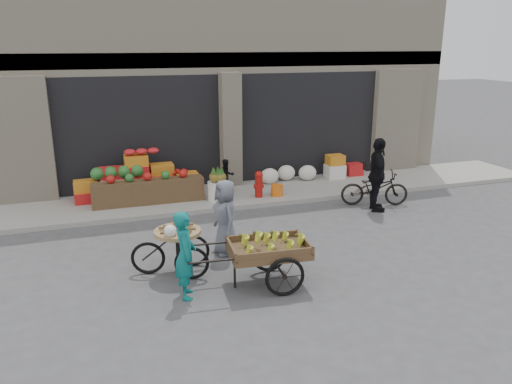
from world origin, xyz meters
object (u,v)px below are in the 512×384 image
object	(u,v)px
banana_cart	(266,247)
orange_bucket	(277,190)
cyclist	(377,175)
vendor_woman	(185,255)
pineapple_bin	(218,191)
seated_person	(227,176)
fire_hydrant	(259,183)
vendor_grey	(225,217)
tricycle_cart	(178,244)
bicycle	(374,188)

from	to	relation	value
banana_cart	orange_bucket	bearing A→B (deg)	71.63
banana_cart	cyclist	size ratio (longest dim) A/B	1.29
orange_bucket	vendor_woman	bearing A→B (deg)	-126.40
pineapple_bin	seated_person	bearing A→B (deg)	56.31
fire_hydrant	orange_bucket	xyz separation A→B (m)	(0.50, -0.05, -0.23)
pineapple_bin	fire_hydrant	distance (m)	1.11
pineapple_bin	seated_person	distance (m)	0.75
seated_person	vendor_grey	size ratio (longest dim) A/B	0.61
fire_hydrant	tricycle_cart	xyz separation A→B (m)	(-2.78, -3.62, 0.06)
orange_bucket	banana_cart	xyz separation A→B (m)	(-1.92, -4.50, 0.43)
tricycle_cart	bicycle	world-z (taller)	tricycle_cart
fire_hydrant	vendor_woman	size ratio (longest dim) A/B	0.48
pineapple_bin	orange_bucket	distance (m)	1.61
vendor_grey	pineapple_bin	bearing A→B (deg)	162.83
vendor_grey	bicycle	distance (m)	4.81
cyclist	banana_cart	bearing A→B (deg)	145.45
vendor_woman	tricycle_cart	xyz separation A→B (m)	(0.03, 0.91, -0.18)
seated_person	vendor_woman	size ratio (longest dim) A/B	0.62
seated_person	bicycle	bearing A→B (deg)	-38.95
tricycle_cart	fire_hydrant	bearing A→B (deg)	66.58
fire_hydrant	bicycle	bearing A→B (deg)	-24.56
banana_cart	vendor_grey	bearing A→B (deg)	106.09
fire_hydrant	banana_cart	world-z (taller)	banana_cart
vendor_woman	tricycle_cart	size ratio (longest dim) A/B	1.02
vendor_woman	cyclist	xyz separation A→B (m)	(5.34, 2.89, 0.18)
pineapple_bin	orange_bucket	size ratio (longest dim) A/B	1.62
orange_bucket	banana_cart	size ratio (longest dim) A/B	0.13
fire_hydrant	seated_person	size ratio (longest dim) A/B	0.76
fire_hydrant	banana_cart	size ratio (longest dim) A/B	0.30
bicycle	cyclist	size ratio (longest dim) A/B	0.93
vendor_grey	orange_bucket	bearing A→B (deg)	137.57
fire_hydrant	vendor_woman	xyz separation A→B (m)	(-2.81, -4.53, 0.24)
bicycle	tricycle_cart	bearing A→B (deg)	132.46
cyclist	fire_hydrant	bearing A→B (deg)	76.12
seated_person	banana_cart	xyz separation A→B (m)	(-0.72, -5.20, 0.12)
banana_cart	tricycle_cart	bearing A→B (deg)	150.40
orange_bucket	bicycle	world-z (taller)	bicycle
vendor_woman	cyclist	bearing A→B (deg)	-53.67
banana_cart	tricycle_cart	size ratio (longest dim) A/B	1.63
pineapple_bin	orange_bucket	bearing A→B (deg)	-3.58
vendor_woman	tricycle_cart	bearing A→B (deg)	6.33
fire_hydrant	bicycle	world-z (taller)	bicycle
banana_cart	vendor_grey	xyz separation A→B (m)	(-0.30, 1.51, 0.06)
seated_person	tricycle_cart	world-z (taller)	seated_person
banana_cart	tricycle_cart	xyz separation A→B (m)	(-1.36, 0.93, -0.14)
tricycle_cart	cyclist	size ratio (longest dim) A/B	0.79
seated_person	vendor_woman	distance (m)	5.60
banana_cart	fire_hydrant	bearing A→B (deg)	77.40
pineapple_bin	tricycle_cart	xyz separation A→B (m)	(-1.68, -3.67, 0.20)
bicycle	cyclist	world-z (taller)	cyclist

